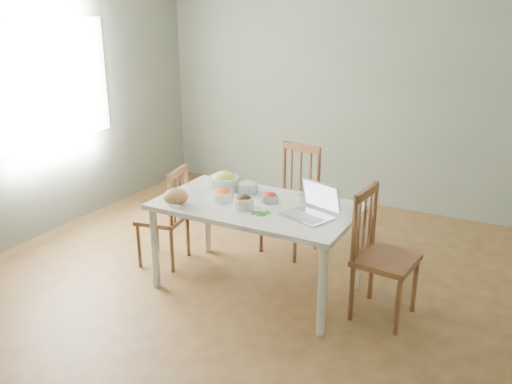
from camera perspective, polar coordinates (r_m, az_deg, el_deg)
The scene contains 19 objects.
floor at distance 4.50m, azimuth 0.06°, elevation -10.64°, with size 5.00×5.00×0.00m, color #4F341C.
wall_back at distance 6.28m, azimuth 11.16°, elevation 10.74°, with size 5.00×0.00×2.70m, color #606C5B.
wall_left at distance 5.61m, azimuth -23.30°, elevation 8.58°, with size 0.00×5.00×2.70m, color #606C5B.
window_left at distance 5.76m, azimuth -21.05°, elevation 10.62°, with size 0.04×1.60×1.20m, color white.
dining_table at distance 4.43m, azimuth 0.00°, elevation -5.75°, with size 1.58×0.89×0.74m, color white, non-canonical shape.
chair_far at distance 5.05m, azimuth 3.49°, elevation -0.93°, with size 0.44×0.42×1.00m, color #522C19, non-canonical shape.
chair_left at distance 4.91m, azimuth -9.78°, elevation -2.46°, with size 0.40×0.38×0.89m, color #522C19, non-canonical shape.
chair_right at distance 4.10m, azimuth 13.51°, elevation -6.61°, with size 0.43×0.41×0.98m, color #522C19, non-canonical shape.
bread_boule at distance 4.30m, azimuth -8.42°, elevation -0.49°, with size 0.19×0.19×0.13m, color #A0764A.
butter_stick at distance 4.24m, azimuth -8.44°, elevation -1.50°, with size 0.11×0.03×0.03m, color white.
bowl_squash at distance 4.60m, azimuth -3.39°, elevation 1.15°, with size 0.26×0.26×0.15m, color gold, non-canonical shape.
bowl_carrot at distance 4.36m, azimuth -3.49°, elevation -0.26°, with size 0.17×0.17×0.09m, color #E44B00, non-canonical shape.
bowl_onion at distance 4.54m, azimuth -0.90°, elevation 0.57°, with size 0.18×0.18×0.10m, color beige, non-canonical shape.
bowl_mushroom at distance 4.18m, azimuth -1.33°, elevation -1.04°, with size 0.16×0.16×0.10m, color black, non-canonical shape.
bowl_redpep at distance 4.31m, azimuth 1.43°, elevation -0.57°, with size 0.14×0.14×0.08m, color red, non-canonical shape.
bowl_broccoli at distance 4.32m, azimuth 5.14°, elevation -0.59°, with size 0.13×0.13×0.08m, color #193D1C, non-canonical shape.
flatbread at distance 4.43m, azimuth 5.89°, elevation -0.53°, with size 0.19×0.19×0.02m, color #DBBC89.
basil_bunch at distance 4.10m, azimuth 0.34°, elevation -2.10°, with size 0.18×0.18×0.02m, color #216325, non-canonical shape.
laptop at distance 4.00m, azimuth 5.40°, elevation -1.00°, with size 0.36×0.30×0.25m, color #BBBBC3, non-canonical shape.
Camera 1 is at (1.85, -3.43, 2.24)m, focal length 38.16 mm.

